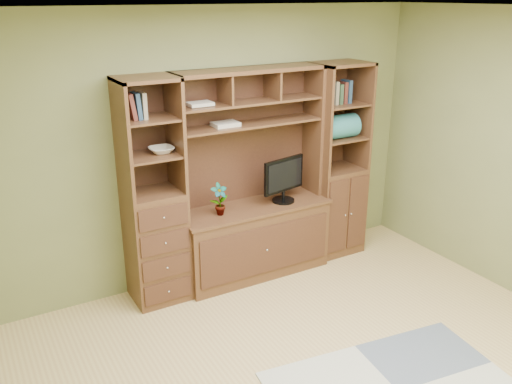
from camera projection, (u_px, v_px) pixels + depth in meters
room at (345, 219)px, 3.56m from camera, size 4.60×4.10×2.64m
center_hutch at (254, 178)px, 5.20m from camera, size 1.54×0.53×2.05m
left_tower at (153, 194)px, 4.77m from camera, size 0.50×0.45×2.05m
right_tower at (337, 161)px, 5.71m from camera, size 0.55×0.45×2.05m
monitor at (284, 172)px, 5.32m from camera, size 0.54×0.33×0.62m
orchid at (220, 199)px, 5.04m from camera, size 0.16×0.11×0.31m
magazines at (225, 124)px, 4.97m from camera, size 0.24×0.17×0.04m
bowl at (161, 150)px, 4.68m from camera, size 0.21×0.21×0.05m
blanket_teal at (338, 127)px, 5.51m from camera, size 0.42×0.24×0.24m
blanket_red at (341, 125)px, 5.70m from camera, size 0.35×0.19×0.19m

